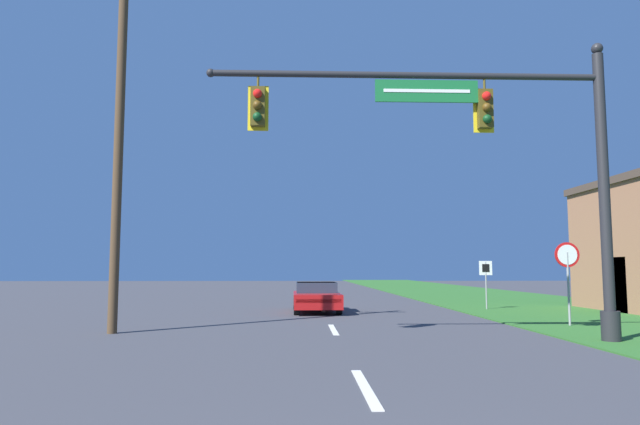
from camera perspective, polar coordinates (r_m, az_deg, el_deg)
name	(u,v)px	position (r m, az deg, el deg)	size (l,w,h in m)	color
grass_verge_right	(500,299)	(34.52, 17.57, -8.24)	(10.00, 110.00, 0.04)	#2D6626
road_center_line	(322,310)	(24.60, 0.24, -9.69)	(0.16, 34.80, 0.01)	silver
signal_mast	(502,156)	(14.53, 17.70, 5.44)	(9.86, 0.47, 7.28)	#232326
car_ahead	(316,297)	(23.28, -0.38, -8.44)	(1.89, 4.33, 1.19)	black
stop_sign	(568,265)	(18.96, 23.51, -4.80)	(0.76, 0.07, 2.50)	gray
route_sign_post	(486,274)	(25.42, 16.25, -5.90)	(0.55, 0.06, 2.03)	gray
utility_pole_near	(119,128)	(17.03, -19.44, 7.94)	(1.80, 0.26, 10.96)	#4C3823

